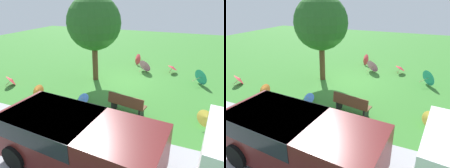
# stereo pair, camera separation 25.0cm
# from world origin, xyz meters

# --- Properties ---
(ground) EXTENTS (40.00, 40.00, 0.00)m
(ground) POSITION_xyz_m (0.00, 0.00, 0.00)
(ground) COLOR #387A2D
(road_strip) EXTENTS (40.00, 4.18, 0.01)m
(road_strip) POSITION_xyz_m (0.00, 6.83, 0.00)
(road_strip) COLOR #9E9EA3
(road_strip) RESTS_ON ground
(van_dark) EXTENTS (4.73, 2.42, 1.53)m
(van_dark) POSITION_xyz_m (-1.16, 6.64, 0.91)
(van_dark) COLOR #591919
(van_dark) RESTS_ON ground
(park_bench) EXTENTS (1.66, 0.74, 0.90)m
(park_bench) POSITION_xyz_m (-1.63, 3.45, 0.47)
(park_bench) COLOR brown
(park_bench) RESTS_ON ground
(shade_tree) EXTENTS (2.98, 2.98, 4.78)m
(shade_tree) POSITION_xyz_m (1.34, 0.35, 3.27)
(shade_tree) COLOR brown
(shade_tree) RESTS_ON ground
(parasol_red_0) EXTENTS (0.83, 0.78, 0.61)m
(parasol_red_0) POSITION_xyz_m (5.30, 2.90, 0.30)
(parasol_red_0) COLOR tan
(parasol_red_0) RESTS_ON ground
(parasol_teal_0) EXTENTS (0.95, 0.95, 0.92)m
(parasol_teal_0) POSITION_xyz_m (-4.53, -1.23, 0.46)
(parasol_teal_0) COLOR tan
(parasol_teal_0) RESTS_ON ground
(parasol_red_3) EXTENTS (0.77, 0.80, 0.80)m
(parasol_red_3) POSITION_xyz_m (-0.13, -3.47, 0.40)
(parasol_red_3) COLOR tan
(parasol_red_3) RESTS_ON ground
(parasol_red_4) EXTENTS (0.82, 0.83, 0.57)m
(parasol_red_4) POSITION_xyz_m (-2.78, -2.62, 0.37)
(parasol_red_4) COLOR tan
(parasol_red_4) RESTS_ON ground
(parasol_pink_0) EXTENTS (1.04, 1.02, 0.88)m
(parasol_pink_0) POSITION_xyz_m (-1.09, -2.18, 0.44)
(parasol_pink_0) COLOR tan
(parasol_pink_0) RESTS_ON ground
(parasol_blue_2) EXTENTS (0.66, 0.59, 0.49)m
(parasol_blue_2) POSITION_xyz_m (0.54, 3.31, 0.25)
(parasol_blue_2) COLOR tan
(parasol_blue_2) RESTS_ON ground
(parasol_yellow_0) EXTENTS (0.90, 0.87, 0.64)m
(parasol_yellow_0) POSITION_xyz_m (-4.70, 3.16, 0.36)
(parasol_yellow_0) COLOR tan
(parasol_yellow_0) RESTS_ON ground
(parasol_orange_2) EXTENTS (0.71, 0.70, 0.62)m
(parasol_orange_2) POSITION_xyz_m (2.96, 3.53, 0.31)
(parasol_orange_2) COLOR tan
(parasol_orange_2) RESTS_ON ground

